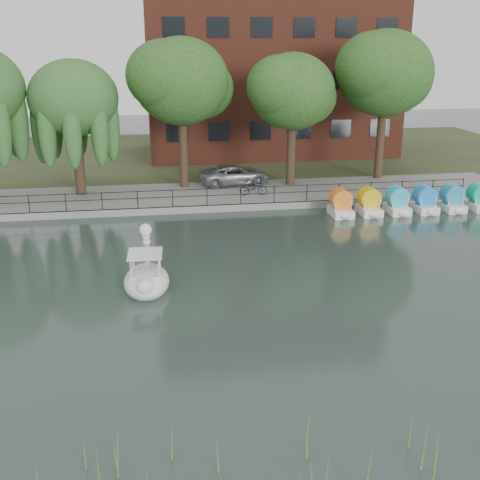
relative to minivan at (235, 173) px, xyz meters
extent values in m
plane|color=#41514F|center=(-2.38, -18.14, -1.14)|extent=(120.00, 120.00, 0.00)
cube|color=gray|center=(-2.38, -2.14, -0.94)|extent=(40.00, 6.00, 0.40)
cube|color=gray|center=(-2.38, -5.09, -0.94)|extent=(40.00, 0.25, 0.40)
cube|color=#47512D|center=(-2.38, 11.86, -0.96)|extent=(60.00, 22.00, 0.36)
cylinder|color=black|center=(-2.38, -4.89, 0.21)|extent=(32.00, 0.04, 0.04)
cylinder|color=black|center=(-2.38, -4.89, -0.19)|extent=(32.00, 0.04, 0.04)
cylinder|color=black|center=(-2.38, -4.89, -0.24)|extent=(0.05, 0.05, 1.00)
cube|color=#4C1E16|center=(4.62, 11.86, 8.22)|extent=(20.00, 10.00, 18.00)
cylinder|color=#473323|center=(-9.88, -1.14, 1.16)|extent=(0.60, 0.60, 3.80)
ellipsoid|color=#437E39|center=(-9.88, -1.14, 5.15)|extent=(5.32, 5.32, 4.52)
cylinder|color=#473323|center=(-3.38, -0.14, 1.51)|extent=(0.60, 0.60, 4.50)
ellipsoid|color=#43732B|center=(-3.38, -0.14, 5.96)|extent=(6.00, 6.00, 5.10)
cylinder|color=#473323|center=(3.62, -0.64, 1.29)|extent=(0.60, 0.60, 4.05)
ellipsoid|color=#43732B|center=(3.62, -0.64, 5.29)|extent=(5.40, 5.40, 4.59)
cylinder|color=#473323|center=(10.12, 0.36, 1.62)|extent=(0.60, 0.60, 4.72)
ellipsoid|color=#43732B|center=(10.12, 0.36, 6.30)|extent=(6.30, 6.30, 5.36)
imported|color=gray|center=(0.00, 0.00, 0.00)|extent=(3.17, 5.61, 1.48)
imported|color=gray|center=(0.70, -3.12, -0.24)|extent=(0.73, 1.76, 1.00)
ellipsoid|color=white|center=(-5.99, -15.89, -0.81)|extent=(1.99, 3.01, 0.65)
cube|color=white|center=(-6.00, -16.00, -0.49)|extent=(1.26, 1.36, 0.32)
cube|color=white|center=(-5.99, -15.95, 0.41)|extent=(1.43, 1.53, 0.06)
ellipsoid|color=white|center=(-6.06, -17.14, -0.54)|extent=(0.71, 0.57, 0.61)
sphere|color=white|center=(-5.94, -14.92, 1.08)|extent=(0.52, 0.52, 0.52)
cone|color=black|center=(-5.92, -14.58, 1.05)|extent=(0.23, 0.29, 0.22)
cylinder|color=yellow|center=(-5.93, -14.73, 1.06)|extent=(0.29, 0.12, 0.28)
cube|color=white|center=(5.09, -6.94, -0.92)|extent=(1.15, 1.70, 0.44)
cylinder|color=orange|center=(5.09, -6.84, -0.19)|extent=(0.90, 1.20, 0.90)
cube|color=white|center=(6.79, -6.94, -0.92)|extent=(1.15, 1.70, 0.44)
cylinder|color=yellow|center=(6.79, -6.84, -0.19)|extent=(0.90, 1.20, 0.90)
cube|color=white|center=(8.49, -6.94, -0.92)|extent=(1.15, 1.70, 0.44)
cylinder|color=#2FAFD9|center=(8.49, -6.84, -0.19)|extent=(0.90, 1.20, 0.90)
cube|color=white|center=(10.19, -6.94, -0.92)|extent=(1.15, 1.70, 0.44)
cylinder|color=#277CE3|center=(10.19, -6.84, -0.19)|extent=(0.90, 1.20, 0.90)
cube|color=white|center=(11.89, -6.94, -0.92)|extent=(1.15, 1.70, 0.44)
cylinder|color=teal|center=(11.89, -6.84, -0.19)|extent=(0.90, 1.20, 0.90)
cube|color=white|center=(13.59, -6.94, -0.92)|extent=(1.15, 1.70, 0.44)
cylinder|color=#10AD8C|center=(13.59, -6.84, -0.19)|extent=(0.90, 1.20, 0.90)
camera|label=1|loc=(-5.74, -38.75, 8.64)|focal=45.00mm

